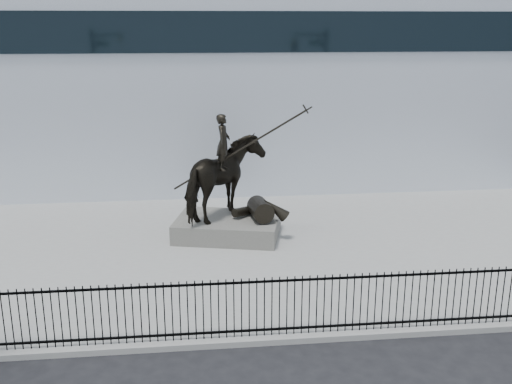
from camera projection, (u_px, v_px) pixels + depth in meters
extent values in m
plane|color=black|center=(264.00, 370.00, 13.16)|extent=(120.00, 120.00, 0.00)
cube|color=gray|center=(238.00, 251.00, 19.83)|extent=(30.00, 12.00, 0.15)
cube|color=silver|center=(217.00, 80.00, 31.05)|extent=(44.00, 14.00, 9.00)
cube|color=black|center=(258.00, 330.00, 14.27)|extent=(22.00, 0.05, 0.05)
cube|color=black|center=(258.00, 282.00, 13.93)|extent=(22.00, 0.05, 0.05)
cube|color=black|center=(258.00, 307.00, 14.11)|extent=(22.00, 0.03, 1.50)
cube|color=#575550|center=(228.00, 227.00, 20.88)|extent=(3.99, 3.18, 0.66)
imported|color=black|center=(227.00, 179.00, 20.40)|extent=(2.97, 3.27, 2.80)
imported|color=black|center=(223.00, 142.00, 20.07)|extent=(0.61, 0.78, 1.90)
cylinder|color=black|center=(238.00, 151.00, 20.08)|extent=(4.40, 1.13, 2.85)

